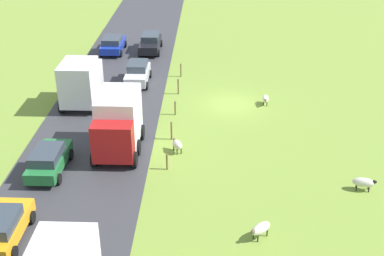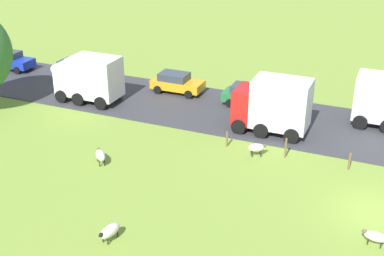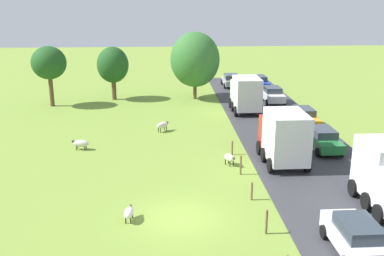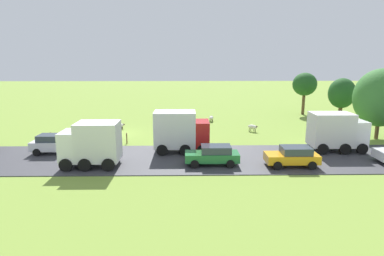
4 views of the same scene
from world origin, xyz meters
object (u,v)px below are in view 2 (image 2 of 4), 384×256
Objects in this scene: sheep_3 at (100,155)px; truck_1 at (90,78)px; sheep_0 at (110,231)px; truck_2 at (274,104)px; car_7 at (76,70)px; car_0 at (177,82)px; car_3 at (10,60)px; sheep_1 at (375,237)px; car_4 at (251,96)px; sheep_2 at (257,148)px.

sheep_3 is 0.26× the size of truck_1.
truck_2 is (14.08, -3.80, 1.48)m from sheep_0.
truck_2 reaches higher than car_7.
sheep_0 is at bearing -164.69° from car_0.
car_7 is at bearing 38.47° from sheep_0.
car_7 is (-0.02, -6.97, 0.01)m from car_3.
car_0 is at bearing 49.36° from sheep_1.
sheep_1 is 21.23m from car_0.
sheep_3 is at bearing -176.69° from car_0.
car_3 is at bearing 67.55° from sheep_1.
sheep_3 is at bearing 155.11° from car_4.
sheep_0 is at bearing -144.09° from truck_1.
sheep_1 is 0.24× the size of truck_2.
sheep_1 is 1.05× the size of sheep_2.
sheep_0 is 18.84m from car_0.
sheep_0 is 14.66m from truck_2.
car_4 reaches higher than sheep_0.
sheep_0 is at bearing 176.19° from car_4.
truck_2 is (9.73, 7.33, 1.51)m from sheep_1.
car_3 is at bearing 49.95° from sheep_0.
sheep_2 is 0.23× the size of truck_2.
car_7 reaches higher than sheep_1.
car_3 reaches higher than car_4.
car_0 is at bearing -86.24° from car_7.
sheep_3 reaches higher than sheep_1.
sheep_1 is 0.28× the size of car_4.
sheep_2 is 0.28× the size of car_0.
car_3 is at bearing 89.83° from car_7.
sheep_2 is at bearing 50.09° from sheep_1.
sheep_0 reaches higher than sheep_1.
truck_1 is 1.13× the size of car_4.
truck_2 reaches higher than car_0.
sheep_1 is at bearing -130.64° from car_0.
car_7 is (-0.16, 15.15, 0.04)m from car_4.
sheep_2 is (10.48, -3.80, 0.05)m from sheep_0.
sheep_3 is at bearing 135.07° from truck_2.
sheep_2 is 0.91× the size of sheep_3.
car_7 is at bearing -90.17° from car_3.
sheep_1 is at bearing -142.99° from truck_2.
car_3 is (13.25, 32.07, 0.44)m from sheep_1.
truck_1 is at bearing -108.42° from car_3.
car_3 is 1.06× the size of car_7.
car_3 is at bearing 71.58° from truck_1.
truck_1 is at bearing 65.58° from sheep_1.
sheep_3 is (-4.48, 8.07, 0.01)m from sheep_2.
sheep_2 is 3.88m from truck_2.
sheep_1 is at bearing -112.45° from car_3.
car_0 is at bearing 3.31° from sheep_3.
sheep_3 is at bearing 119.05° from sheep_2.
sheep_1 is 0.28× the size of car_3.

